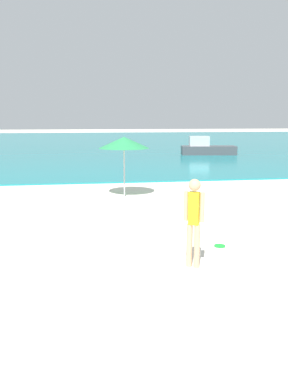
{
  "coord_description": "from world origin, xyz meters",
  "views": [
    {
      "loc": [
        -1.03,
        -0.87,
        2.69
      ],
      "look_at": [
        0.26,
        7.83,
        1.05
      ],
      "focal_mm": 36.93,
      "sensor_mm": 36.0,
      "label": 1
    }
  ],
  "objects": [
    {
      "name": "frisbee",
      "position": [
        1.75,
        6.87,
        0.01
      ],
      "size": [
        0.23,
        0.23,
        0.03
      ],
      "primitive_type": "cylinder",
      "color": "green",
      "rests_on": "ground"
    },
    {
      "name": "boat_near",
      "position": [
        7.82,
        27.33,
        0.53
      ],
      "size": [
        4.12,
        1.81,
        1.35
      ],
      "rotation": [
        0.0,
        0.0,
        -0.14
      ],
      "color": "#4C4C51",
      "rests_on": "water"
    },
    {
      "name": "person_standing",
      "position": [
        0.87,
        5.83,
        0.93
      ],
      "size": [
        0.33,
        0.23,
        1.63
      ],
      "rotation": [
        0.0,
        0.0,
        2.59
      ],
      "color": "#DDAD84",
      "rests_on": "ground"
    },
    {
      "name": "water",
      "position": [
        0.0,
        45.53,
        0.03
      ],
      "size": [
        160.0,
        60.0,
        0.06
      ],
      "primitive_type": "cube",
      "color": "teal",
      "rests_on": "ground"
    },
    {
      "name": "beach_umbrella",
      "position": [
        0.29,
        12.68,
        1.88
      ],
      "size": [
        1.74,
        1.74,
        2.08
      ],
      "color": "#B7B7BC",
      "rests_on": "ground"
    }
  ]
}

